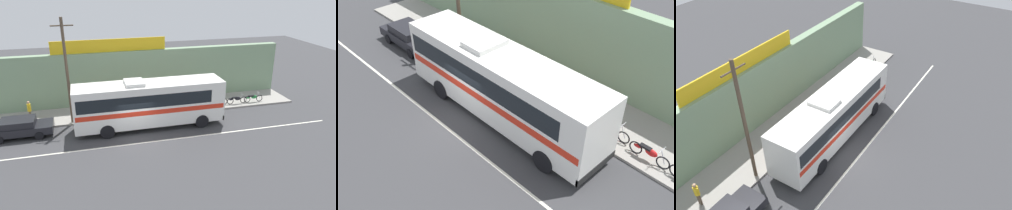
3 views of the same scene
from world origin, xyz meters
TOP-DOWN VIEW (x-y plane):
  - ground_plane at (0.00, 0.00)m, footprint 70.00×70.00m
  - sidewalk_slab at (0.00, 5.20)m, footprint 30.00×3.60m
  - storefront_facade at (0.00, 7.35)m, footprint 30.00×0.70m
  - storefront_billboard at (-1.00, 7.35)m, footprint 9.79×0.12m
  - road_center_stripe at (0.00, -0.80)m, footprint 30.00×0.14m
  - intercity_bus at (1.19, 1.71)m, footprint 11.26×2.63m
  - utility_pole at (-4.55, 3.80)m, footprint 1.60×0.22m
  - motorcycle_purple at (7.85, 4.10)m, footprint 1.90×0.56m
  - motorcycle_black at (5.84, 4.27)m, footprint 1.93×0.56m
  - motorcycle_green at (9.74, 4.08)m, footprint 1.90×0.56m
  - motorcycle_red at (11.38, 4.09)m, footprint 1.84×0.56m
  - pedestrian_near_shop at (-7.79, 4.97)m, footprint 0.30×0.48m

SIDE VIEW (x-z plane):
  - ground_plane at x=0.00m, z-range 0.00..0.00m
  - road_center_stripe at x=0.00m, z-range 0.00..0.01m
  - sidewalk_slab at x=0.00m, z-range 0.00..0.14m
  - motorcycle_purple at x=7.85m, z-range 0.09..1.04m
  - motorcycle_black at x=5.84m, z-range 0.09..1.04m
  - motorcycle_green at x=9.74m, z-range 0.09..1.04m
  - motorcycle_red at x=11.38m, z-range 0.09..1.04m
  - pedestrian_near_shop at x=-7.79m, z-range 0.27..1.91m
  - intercity_bus at x=1.19m, z-range 0.17..3.96m
  - storefront_facade at x=0.00m, z-range 0.00..4.80m
  - utility_pole at x=-4.55m, z-range 0.28..8.38m
  - storefront_billboard at x=-1.00m, z-range 4.80..5.90m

